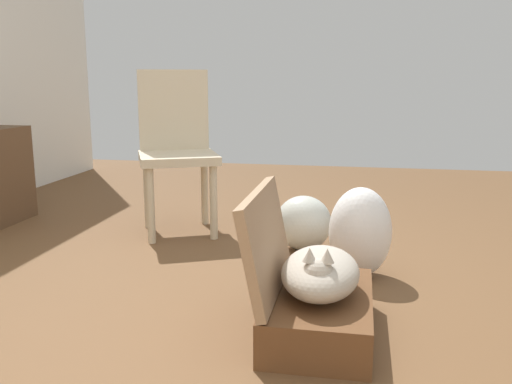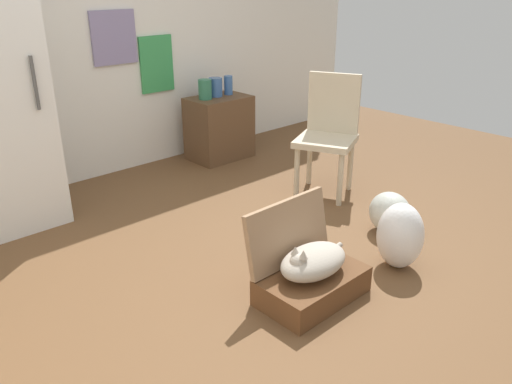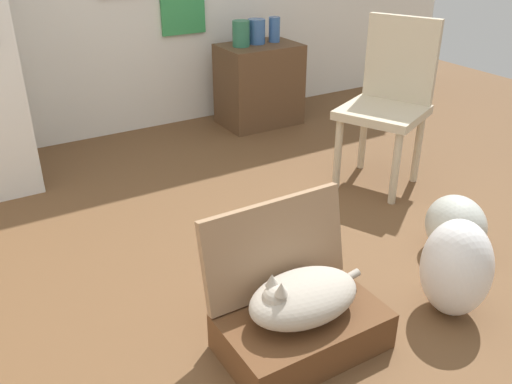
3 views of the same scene
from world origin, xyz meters
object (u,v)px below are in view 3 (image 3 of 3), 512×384
object	(u,v)px
suitcase_base	(302,331)
cat	(302,297)
side_table	(259,85)
chair	(389,98)
vase_tall	(241,34)
vase_round	(256,31)
plastic_bag_white	(456,268)
vase_short	(274,30)
plastic_bag_clear	(456,226)

from	to	relation	value
suitcase_base	cat	distance (m)	0.16
side_table	chair	bearing A→B (deg)	-85.25
cat	vase_tall	xyz separation A→B (m)	(1.04, 2.27, 0.47)
vase_tall	chair	xyz separation A→B (m)	(0.26, -1.30, -0.18)
vase_round	chair	size ratio (longest dim) A/B	0.18
plastic_bag_white	chair	size ratio (longest dim) A/B	0.44
vase_tall	vase_short	size ratio (longest dim) A/B	1.01
vase_round	plastic_bag_white	bearing A→B (deg)	-102.07
vase_tall	chair	distance (m)	1.34
cat	chair	xyz separation A→B (m)	(1.29, 0.97, 0.29)
cat	side_table	size ratio (longest dim) A/B	0.84
suitcase_base	plastic_bag_clear	xyz separation A→B (m)	(1.02, 0.17, 0.07)
plastic_bag_clear	vase_round	xyz separation A→B (m)	(0.16, 2.13, 0.55)
plastic_bag_white	suitcase_base	bearing A→B (deg)	168.19
vase_round	side_table	bearing A→B (deg)	-90.00
plastic_bag_clear	side_table	world-z (taller)	side_table
plastic_bag_clear	chair	bearing A→B (deg)	71.61
plastic_bag_clear	chair	xyz separation A→B (m)	(0.27, 0.80, 0.38)
plastic_bag_clear	vase_round	world-z (taller)	vase_round
suitcase_base	vase_tall	distance (m)	2.57
vase_round	vase_short	bearing A→B (deg)	-6.59
plastic_bag_clear	suitcase_base	bearing A→B (deg)	-170.72
vase_tall	vase_short	bearing A→B (deg)	1.99
cat	vase_short	distance (m)	2.68
cat	vase_short	world-z (taller)	vase_short
suitcase_base	vase_round	world-z (taller)	vase_round
vase_tall	vase_round	size ratio (longest dim) A/B	1.03
cat	plastic_bag_white	world-z (taller)	plastic_bag_white
suitcase_base	cat	bearing A→B (deg)	176.43
cat	vase_round	size ratio (longest dim) A/B	2.90
suitcase_base	plastic_bag_white	size ratio (longest dim) A/B	1.43
plastic_bag_white	chair	world-z (taller)	chair
plastic_bag_clear	vase_tall	size ratio (longest dim) A/B	1.65
plastic_bag_white	vase_round	xyz separation A→B (m)	(0.52, 2.44, 0.49)
plastic_bag_clear	side_table	xyz separation A→B (m)	(0.16, 2.09, 0.16)
chair	cat	bearing A→B (deg)	-77.58
vase_tall	cat	bearing A→B (deg)	-114.52
plastic_bag_white	vase_tall	world-z (taller)	vase_tall
plastic_bag_white	vase_tall	xyz separation A→B (m)	(0.37, 2.41, 0.49)
side_table	cat	bearing A→B (deg)	-117.68
vase_short	side_table	bearing A→B (deg)	-170.86
plastic_bag_white	vase_round	world-z (taller)	vase_round
plastic_bag_white	vase_short	bearing A→B (deg)	74.54
vase_tall	plastic_bag_clear	bearing A→B (deg)	-90.34
suitcase_base	plastic_bag_white	world-z (taller)	plastic_bag_white
vase_round	chair	xyz separation A→B (m)	(0.11, -1.33, -0.18)
plastic_bag_white	cat	bearing A→B (deg)	168.27
plastic_bag_white	side_table	distance (m)	2.45
side_table	vase_short	world-z (taller)	vase_short
cat	vase_tall	world-z (taller)	vase_tall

